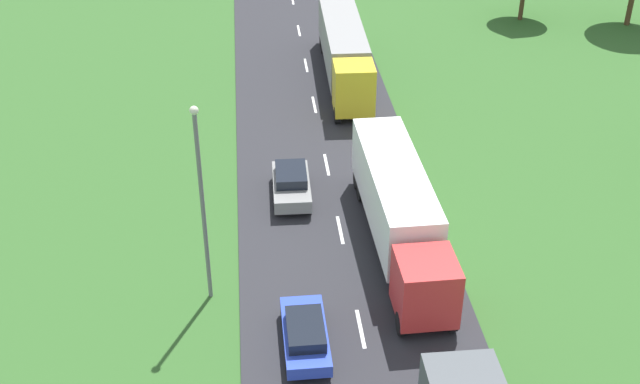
{
  "coord_description": "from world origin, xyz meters",
  "views": [
    {
      "loc": [
        -4.12,
        3.05,
        22.58
      ],
      "look_at": [
        -0.89,
        36.63,
        1.6
      ],
      "focal_mm": 45.21,
      "sensor_mm": 36.0,
      "label": 1
    }
  ],
  "objects_px": {
    "car_fourth": "(291,184)",
    "lamppost_second": "(202,198)",
    "truck_second": "(399,208)",
    "truck_third": "(344,49)",
    "car_third": "(305,334)"
  },
  "relations": [
    {
      "from": "truck_second",
      "to": "truck_third",
      "type": "distance_m",
      "value": 19.71
    },
    {
      "from": "car_third",
      "to": "car_fourth",
      "type": "relative_size",
      "value": 1.01
    },
    {
      "from": "truck_second",
      "to": "lamppost_second",
      "type": "xyz_separation_m",
      "value": [
        -8.81,
        -2.9,
        2.93
      ]
    },
    {
      "from": "car_third",
      "to": "car_fourth",
      "type": "xyz_separation_m",
      "value": [
        0.2,
        11.48,
        0.07
      ]
    },
    {
      "from": "car_third",
      "to": "lamppost_second",
      "type": "relative_size",
      "value": 0.47
    },
    {
      "from": "car_third",
      "to": "car_fourth",
      "type": "bearing_deg",
      "value": 89.0
    },
    {
      "from": "car_third",
      "to": "lamppost_second",
      "type": "distance_m",
      "value": 6.9
    },
    {
      "from": "car_fourth",
      "to": "lamppost_second",
      "type": "distance_m",
      "value": 9.71
    },
    {
      "from": "truck_third",
      "to": "car_third",
      "type": "xyz_separation_m",
      "value": [
        -4.78,
        -26.37,
        -1.37
      ]
    },
    {
      "from": "truck_second",
      "to": "truck_third",
      "type": "bearing_deg",
      "value": 90.45
    },
    {
      "from": "truck_second",
      "to": "car_fourth",
      "type": "height_order",
      "value": "truck_second"
    },
    {
      "from": "truck_second",
      "to": "car_third",
      "type": "bearing_deg",
      "value": -126.52
    },
    {
      "from": "truck_third",
      "to": "car_third",
      "type": "height_order",
      "value": "truck_third"
    },
    {
      "from": "car_fourth",
      "to": "lamppost_second",
      "type": "height_order",
      "value": "lamppost_second"
    },
    {
      "from": "truck_third",
      "to": "lamppost_second",
      "type": "distance_m",
      "value": 24.39
    }
  ]
}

